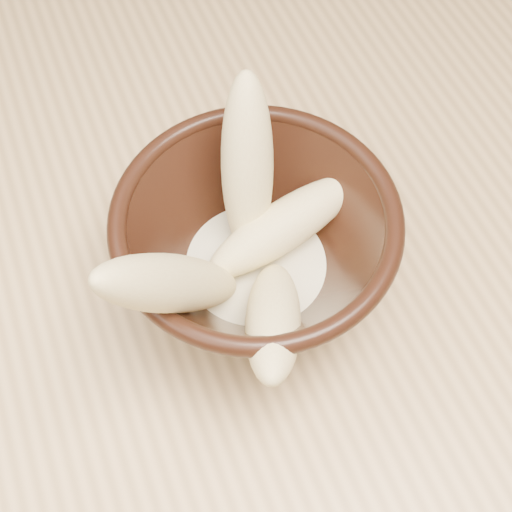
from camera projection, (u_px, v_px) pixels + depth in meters
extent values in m
plane|color=tan|center=(323.00, 396.00, 1.24)|extent=(4.00, 4.00, 0.00)
cube|color=#DAB178|center=(391.00, 104.00, 0.61)|extent=(1.20, 0.80, 0.04)
cylinder|color=black|center=(256.00, 287.00, 0.49)|extent=(0.08, 0.08, 0.01)
cylinder|color=black|center=(256.00, 274.00, 0.48)|extent=(0.08, 0.08, 0.01)
torus|color=black|center=(256.00, 219.00, 0.42)|extent=(0.18, 0.18, 0.01)
cylinder|color=beige|center=(256.00, 268.00, 0.47)|extent=(0.10, 0.10, 0.01)
ellipsoid|color=#E2C785|center=(247.00, 167.00, 0.44)|extent=(0.06, 0.09, 0.13)
ellipsoid|color=#E2C785|center=(174.00, 284.00, 0.39)|extent=(0.12, 0.08, 0.14)
ellipsoid|color=#E2C785|center=(283.00, 226.00, 0.45)|extent=(0.12, 0.06, 0.04)
ellipsoid|color=#E2C785|center=(273.00, 319.00, 0.41)|extent=(0.08, 0.12, 0.09)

